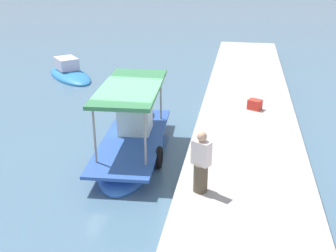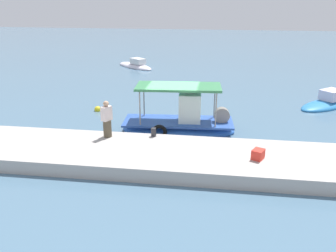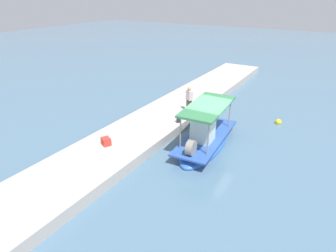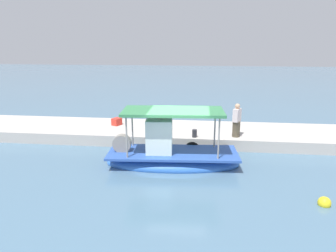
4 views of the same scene
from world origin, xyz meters
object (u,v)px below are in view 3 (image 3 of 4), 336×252
main_fishing_boat (205,139)px  cargo_crate (106,141)px  mooring_bollard (178,119)px  marker_buoy (278,122)px  fisherman_near_bollard (189,100)px

main_fishing_boat → cargo_crate: (3.59, -4.16, 0.34)m
main_fishing_boat → mooring_bollard: size_ratio=15.07×
mooring_bollard → marker_buoy: 6.91m
mooring_bollard → cargo_crate: bearing=-22.2°
fisherman_near_bollard → marker_buoy: 6.18m
mooring_bollard → marker_buoy: mooring_bollard is taller
mooring_bollard → marker_buoy: size_ratio=0.94×
marker_buoy → mooring_bollard: bearing=-49.4°
fisherman_near_bollard → mooring_bollard: (2.09, 0.35, -0.58)m
fisherman_near_bollard → cargo_crate: fisherman_near_bollard is taller
main_fishing_boat → marker_buoy: main_fishing_boat is taller
cargo_crate → marker_buoy: bearing=142.0°
fisherman_near_bollard → mooring_bollard: size_ratio=4.30×
main_fishing_boat → marker_buoy: bearing=151.9°
marker_buoy → main_fishing_boat: bearing=-28.1°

